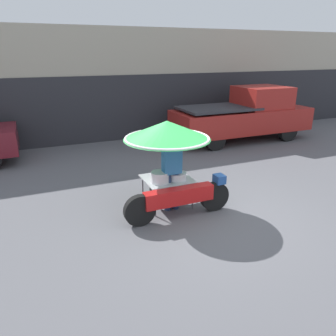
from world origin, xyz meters
TOP-DOWN VIEW (x-y plane):
  - ground_plane at (0.00, 0.00)m, footprint 36.00×36.00m
  - shopfront_building at (0.00, 7.86)m, footprint 28.00×2.06m
  - vendor_motorcycle_cart at (-0.57, 0.79)m, footprint 2.29×1.81m
  - vendor_person at (-0.56, 0.66)m, footprint 0.38×0.22m
  - pickup_truck at (4.34, 4.96)m, footprint 5.28×1.80m

SIDE VIEW (x-z plane):
  - ground_plane at x=0.00m, z-range 0.00..0.00m
  - vendor_person at x=-0.56m, z-range 0.11..1.78m
  - pickup_truck at x=4.34m, z-range -0.04..1.94m
  - vendor_motorcycle_cart at x=-0.57m, z-range 0.48..2.37m
  - shopfront_building at x=0.00m, z-range -0.01..4.04m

